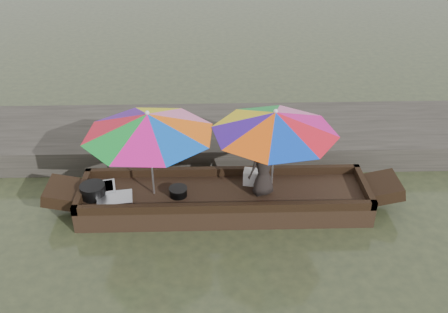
{
  "coord_description": "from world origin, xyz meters",
  "views": [
    {
      "loc": [
        -0.21,
        -7.02,
        5.23
      ],
      "look_at": [
        0.0,
        0.1,
        1.0
      ],
      "focal_mm": 40.0,
      "sensor_mm": 36.0,
      "label": 1
    }
  ],
  "objects_px": {
    "boat_hull": "(224,200)",
    "cooking_pot": "(93,191)",
    "vendor": "(263,168)",
    "supply_bag": "(252,177)",
    "tray_crayfish": "(98,189)",
    "tray_scallop": "(115,199)",
    "charcoal_grill": "(178,192)",
    "umbrella_stern": "(273,152)",
    "umbrella_bow": "(151,154)"
  },
  "relations": [
    {
      "from": "cooking_pot",
      "to": "tray_crayfish",
      "type": "bearing_deg",
      "value": 71.17
    },
    {
      "from": "supply_bag",
      "to": "vendor",
      "type": "xyz_separation_m",
      "value": [
        0.16,
        -0.31,
        0.37
      ]
    },
    {
      "from": "cooking_pot",
      "to": "vendor",
      "type": "xyz_separation_m",
      "value": [
        2.85,
        0.01,
        0.39
      ]
    },
    {
      "from": "boat_hull",
      "to": "supply_bag",
      "type": "relative_size",
      "value": 17.56
    },
    {
      "from": "cooking_pot",
      "to": "umbrella_bow",
      "type": "bearing_deg",
      "value": 3.34
    },
    {
      "from": "cooking_pot",
      "to": "vendor",
      "type": "distance_m",
      "value": 2.88
    },
    {
      "from": "supply_bag",
      "to": "umbrella_stern",
      "type": "bearing_deg",
      "value": -39.46
    },
    {
      "from": "tray_scallop",
      "to": "charcoal_grill",
      "type": "height_order",
      "value": "charcoal_grill"
    },
    {
      "from": "boat_hull",
      "to": "umbrella_stern",
      "type": "relative_size",
      "value": 2.38
    },
    {
      "from": "boat_hull",
      "to": "supply_bag",
      "type": "bearing_deg",
      "value": 28.15
    },
    {
      "from": "vendor",
      "to": "supply_bag",
      "type": "bearing_deg",
      "value": -85.53
    },
    {
      "from": "supply_bag",
      "to": "vendor",
      "type": "relative_size",
      "value": 0.28
    },
    {
      "from": "tray_scallop",
      "to": "vendor",
      "type": "xyz_separation_m",
      "value": [
        2.48,
        0.14,
        0.47
      ]
    },
    {
      "from": "tray_crayfish",
      "to": "umbrella_bow",
      "type": "relative_size",
      "value": 0.27
    },
    {
      "from": "cooking_pot",
      "to": "supply_bag",
      "type": "height_order",
      "value": "supply_bag"
    },
    {
      "from": "tray_crayfish",
      "to": "charcoal_grill",
      "type": "distance_m",
      "value": 1.39
    },
    {
      "from": "charcoal_grill",
      "to": "supply_bag",
      "type": "bearing_deg",
      "value": 14.98
    },
    {
      "from": "boat_hull",
      "to": "tray_scallop",
      "type": "relative_size",
      "value": 8.5
    },
    {
      "from": "cooking_pot",
      "to": "tray_scallop",
      "type": "xyz_separation_m",
      "value": [
        0.38,
        -0.12,
        -0.08
      ]
    },
    {
      "from": "tray_scallop",
      "to": "umbrella_stern",
      "type": "bearing_deg",
      "value": 3.93
    },
    {
      "from": "vendor",
      "to": "umbrella_bow",
      "type": "relative_size",
      "value": 0.47
    },
    {
      "from": "charcoal_grill",
      "to": "supply_bag",
      "type": "distance_m",
      "value": 1.31
    },
    {
      "from": "tray_scallop",
      "to": "supply_bag",
      "type": "relative_size",
      "value": 2.06
    },
    {
      "from": "supply_bag",
      "to": "umbrella_bow",
      "type": "bearing_deg",
      "value": -171.18
    },
    {
      "from": "cooking_pot",
      "to": "tray_crayfish",
      "type": "distance_m",
      "value": 0.17
    },
    {
      "from": "cooking_pot",
      "to": "supply_bag",
      "type": "relative_size",
      "value": 1.51
    },
    {
      "from": "umbrella_stern",
      "to": "umbrella_bow",
      "type": "bearing_deg",
      "value": 180.0
    },
    {
      "from": "boat_hull",
      "to": "supply_bag",
      "type": "height_order",
      "value": "supply_bag"
    },
    {
      "from": "charcoal_grill",
      "to": "tray_scallop",
      "type": "bearing_deg",
      "value": -174.4
    },
    {
      "from": "vendor",
      "to": "umbrella_bow",
      "type": "height_order",
      "value": "umbrella_bow"
    },
    {
      "from": "tray_crayfish",
      "to": "vendor",
      "type": "distance_m",
      "value": 2.84
    },
    {
      "from": "cooking_pot",
      "to": "tray_crayfish",
      "type": "xyz_separation_m",
      "value": [
        0.05,
        0.15,
        -0.07
      ]
    },
    {
      "from": "vendor",
      "to": "umbrella_stern",
      "type": "relative_size",
      "value": 0.49
    },
    {
      "from": "tray_crayfish",
      "to": "supply_bag",
      "type": "bearing_deg",
      "value": 3.76
    },
    {
      "from": "cooking_pot",
      "to": "umbrella_bow",
      "type": "relative_size",
      "value": 0.2
    },
    {
      "from": "tray_crayfish",
      "to": "tray_scallop",
      "type": "relative_size",
      "value": 1.0
    },
    {
      "from": "umbrella_stern",
      "to": "charcoal_grill",
      "type": "bearing_deg",
      "value": -177.19
    },
    {
      "from": "tray_scallop",
      "to": "umbrella_stern",
      "type": "distance_m",
      "value": 2.75
    },
    {
      "from": "boat_hull",
      "to": "umbrella_bow",
      "type": "relative_size",
      "value": 2.3
    },
    {
      "from": "tray_crayfish",
      "to": "charcoal_grill",
      "type": "height_order",
      "value": "charcoal_grill"
    },
    {
      "from": "boat_hull",
      "to": "cooking_pot",
      "type": "distance_m",
      "value": 2.23
    },
    {
      "from": "supply_bag",
      "to": "vendor",
      "type": "height_order",
      "value": "vendor"
    },
    {
      "from": "tray_crayfish",
      "to": "umbrella_stern",
      "type": "bearing_deg",
      "value": -1.69
    },
    {
      "from": "tray_scallop",
      "to": "cooking_pot",
      "type": "bearing_deg",
      "value": 162.02
    },
    {
      "from": "umbrella_stern",
      "to": "tray_scallop",
      "type": "bearing_deg",
      "value": -176.07
    },
    {
      "from": "cooking_pot",
      "to": "charcoal_grill",
      "type": "relative_size",
      "value": 1.43
    },
    {
      "from": "cooking_pot",
      "to": "supply_bag",
      "type": "xyz_separation_m",
      "value": [
        2.7,
        0.32,
        0.02
      ]
    },
    {
      "from": "tray_scallop",
      "to": "vendor",
      "type": "height_order",
      "value": "vendor"
    },
    {
      "from": "umbrella_stern",
      "to": "vendor",
      "type": "bearing_deg",
      "value": -164.25
    },
    {
      "from": "tray_scallop",
      "to": "vendor",
      "type": "relative_size",
      "value": 0.57
    }
  ]
}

